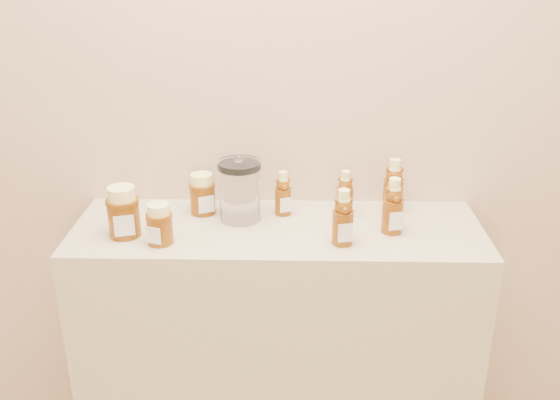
# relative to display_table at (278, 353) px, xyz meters

# --- Properties ---
(wall_back) EXTENTS (3.50, 0.02, 2.70)m
(wall_back) POSITION_rel_display_table_xyz_m (0.00, 0.20, 0.90)
(wall_back) COLOR tan
(wall_back) RESTS_ON ground
(display_table) EXTENTS (1.20, 0.40, 0.90)m
(display_table) POSITION_rel_display_table_xyz_m (0.00, 0.00, 0.00)
(display_table) COLOR #BBAF89
(display_table) RESTS_ON ground
(bear_bottle_back_left) EXTENTS (0.07, 0.07, 0.16)m
(bear_bottle_back_left) POSITION_rel_display_table_xyz_m (0.01, 0.10, 0.53)
(bear_bottle_back_left) COLOR #612C07
(bear_bottle_back_left) RESTS_ON display_table
(bear_bottle_back_mid) EXTENTS (0.07, 0.07, 0.16)m
(bear_bottle_back_mid) POSITION_rel_display_table_xyz_m (0.20, 0.10, 0.53)
(bear_bottle_back_mid) COLOR #612C07
(bear_bottle_back_mid) RESTS_ON display_table
(bear_bottle_back_right) EXTENTS (0.07, 0.07, 0.19)m
(bear_bottle_back_right) POSITION_rel_display_table_xyz_m (0.35, 0.13, 0.55)
(bear_bottle_back_right) COLOR #612C07
(bear_bottle_back_right) RESTS_ON display_table
(bear_bottle_front_left) EXTENTS (0.07, 0.07, 0.18)m
(bear_bottle_front_left) POSITION_rel_display_table_xyz_m (0.18, -0.10, 0.54)
(bear_bottle_front_left) COLOR #612C07
(bear_bottle_front_left) RESTS_ON display_table
(bear_bottle_front_right) EXTENTS (0.08, 0.08, 0.19)m
(bear_bottle_front_right) POSITION_rel_display_table_xyz_m (0.33, -0.02, 0.54)
(bear_bottle_front_right) COLOR #612C07
(bear_bottle_front_right) RESTS_ON display_table
(honey_jar_left) EXTENTS (0.11, 0.11, 0.15)m
(honey_jar_left) POSITION_rel_display_table_xyz_m (-0.43, -0.06, 0.52)
(honey_jar_left) COLOR #612C07
(honey_jar_left) RESTS_ON display_table
(honey_jar_back) EXTENTS (0.11, 0.11, 0.13)m
(honey_jar_back) POSITION_rel_display_table_xyz_m (-0.23, 0.10, 0.51)
(honey_jar_back) COLOR #612C07
(honey_jar_back) RESTS_ON display_table
(honey_jar_front) EXTENTS (0.09, 0.09, 0.12)m
(honey_jar_front) POSITION_rel_display_table_xyz_m (-0.32, -0.11, 0.51)
(honey_jar_front) COLOR #612C07
(honey_jar_front) RESTS_ON display_table
(glass_canister) EXTENTS (0.14, 0.14, 0.20)m
(glass_canister) POSITION_rel_display_table_xyz_m (-0.11, 0.06, 0.55)
(glass_canister) COLOR white
(glass_canister) RESTS_ON display_table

